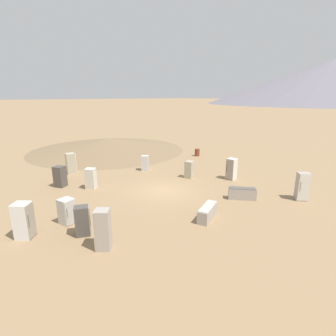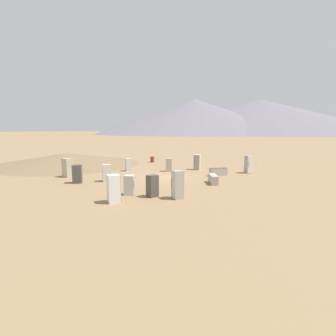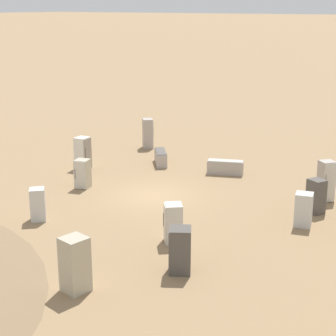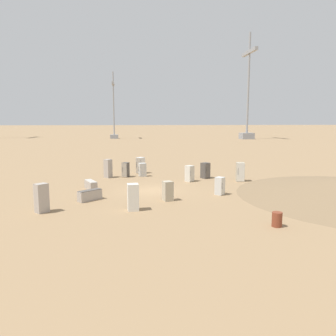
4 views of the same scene
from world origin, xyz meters
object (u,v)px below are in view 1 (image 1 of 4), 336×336
discarded_fridge_6 (242,193)px  discarded_fridge_10 (145,163)px  discarded_fridge_0 (207,212)px  discarded_fridge_3 (189,170)px  discarded_fridge_5 (67,211)px  discarded_fridge_12 (103,230)px  discarded_fridge_11 (302,186)px  discarded_fridge_7 (231,169)px  discarded_fridge_9 (24,221)px  discarded_fridge_2 (71,163)px  discarded_fridge_1 (83,221)px  discarded_fridge_8 (91,178)px  discarded_fridge_4 (60,176)px  rusty_barrel (197,152)px

discarded_fridge_6 → discarded_fridge_10: bearing=-126.7°
discarded_fridge_0 → discarded_fridge_10: size_ratio=1.42×
discarded_fridge_3 → discarded_fridge_5: size_ratio=1.02×
discarded_fridge_12 → discarded_fridge_11: bearing=-63.9°
discarded_fridge_7 → discarded_fridge_9: size_ratio=0.98×
discarded_fridge_2 → discarded_fridge_9: (6.10, 9.37, -0.01)m
discarded_fridge_1 → discarded_fridge_11: size_ratio=0.81×
discarded_fridge_8 → discarded_fridge_12: 8.54m
discarded_fridge_11 → discarded_fridge_7: bearing=-45.8°
discarded_fridge_4 → discarded_fridge_7: size_ratio=0.91×
discarded_fridge_4 → rusty_barrel: bearing=60.0°
discarded_fridge_0 → discarded_fridge_5: discarded_fridge_5 is taller
discarded_fridge_2 → discarded_fridge_4: 3.59m
discarded_fridge_1 → discarded_fridge_5: size_ratio=1.08×
discarded_fridge_2 → discarded_fridge_8: (0.48, 4.89, -0.14)m
discarded_fridge_5 → discarded_fridge_12: 3.55m
discarded_fridge_0 → rusty_barrel: bearing=112.2°
discarded_fridge_10 → rusty_barrel: size_ratio=1.72×
discarded_fridge_4 → discarded_fridge_8: discarded_fridge_4 is taller
discarded_fridge_1 → discarded_fridge_10: size_ratio=1.08×
discarded_fridge_1 → discarded_fridge_3: (-10.79, -3.07, -0.04)m
discarded_fridge_1 → discarded_fridge_6: discarded_fridge_1 is taller
discarded_fridge_6 → discarded_fridge_11: 3.96m
discarded_fridge_0 → discarded_fridge_12: 6.01m
discarded_fridge_3 → discarded_fridge_9: discarded_fridge_9 is taller
discarded_fridge_5 → discarded_fridge_6: bearing=141.3°
discarded_fridge_4 → discarded_fridge_2: bearing=114.5°
discarded_fridge_0 → discarded_fridge_11: size_ratio=1.07×
discarded_fridge_0 → discarded_fridge_3: size_ratio=1.39×
discarded_fridge_10 → discarded_fridge_11: 13.17m
discarded_fridge_1 → discarded_fridge_6: (-10.01, 2.60, -0.37)m
discarded_fridge_1 → discarded_fridge_7: (-13.12, -0.49, 0.12)m
discarded_fridge_8 → discarded_fridge_12: bearing=-62.4°
discarded_fridge_5 → discarded_fridge_10: (-9.48, -5.66, -0.00)m
discarded_fridge_6 → discarded_fridge_1: bearing=-55.0°
discarded_fridge_4 → discarded_fridge_10: discarded_fridge_4 is taller
discarded_fridge_5 → discarded_fridge_9: bearing=-12.9°
discarded_fridge_2 → discarded_fridge_5: size_ratio=1.29×
discarded_fridge_9 → discarded_fridge_10: (-11.60, -5.75, -0.20)m
discarded_fridge_6 → discarded_fridge_9: bearing=-59.6°
discarded_fridge_0 → discarded_fridge_10: 10.87m
discarded_fridge_7 → discarded_fridge_11: size_ratio=0.94×
discarded_fridge_3 → discarded_fridge_12: size_ratio=0.76×
discarded_fridge_9 → discarded_fridge_10: size_ratio=1.28×
discarded_fridge_10 → discarded_fridge_6: bearing=-40.4°
discarded_fridge_4 → discarded_fridge_6: (-8.20, 10.67, -0.41)m
discarded_fridge_8 → discarded_fridge_10: size_ratio=1.10×
discarded_fridge_4 → rusty_barrel: (-15.68, -0.21, -0.39)m
discarded_fridge_9 → discarded_fridge_0: bearing=104.2°
discarded_fridge_10 → discarded_fridge_1: bearing=-95.8°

